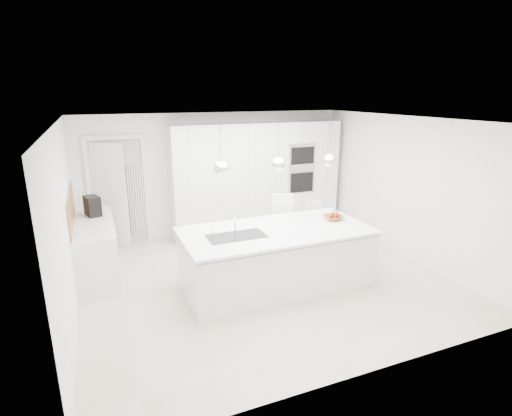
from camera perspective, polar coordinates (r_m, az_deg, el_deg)
name	(u,v)px	position (r m, az deg, el deg)	size (l,w,h in m)	color
floor	(263,278)	(6.54, 1.01, -9.99)	(5.50, 5.50, 0.00)	beige
wall_back	(216,174)	(8.38, -5.74, 4.88)	(5.50, 5.50, 0.00)	white
wall_left	(66,226)	(5.64, -25.54, -2.29)	(5.00, 5.00, 0.00)	white
ceiling	(264,120)	(5.88, 1.14, 12.44)	(5.50, 5.50, 0.00)	white
tall_cabinets	(257,178)	(8.39, 0.13, 4.27)	(3.60, 0.60, 2.30)	white
oven_stack	(302,168)	(8.46, 6.61, 5.64)	(0.62, 0.04, 1.05)	#A5A5A8
doorway_frame	(119,193)	(8.08, -19.00, 2.00)	(1.11, 0.08, 2.13)	white
hallway_door	(105,196)	(8.03, -20.73, 1.59)	(0.82, 0.04, 2.00)	white
radiator	(137,201)	(8.13, -16.64, 1.02)	(0.32, 0.04, 1.40)	white
left_base_cabinets	(96,249)	(7.03, -21.90, -5.48)	(0.60, 1.80, 0.86)	white
left_worktop	(93,223)	(6.88, -22.29, -1.99)	(0.62, 1.82, 0.04)	white
oak_backsplash	(71,209)	(6.82, -24.93, -0.08)	(0.02, 1.80, 0.50)	#A66836
island_base	(277,260)	(6.15, 3.01, -7.36)	(2.80, 1.20, 0.86)	white
island_worktop	(276,231)	(6.02, 2.87, -3.26)	(2.84, 1.40, 0.04)	white
island_sink	(237,241)	(5.77, -2.80, -4.80)	(0.84, 0.44, 0.18)	#3F3F42
island_tap	(235,222)	(5.88, -3.03, -1.99)	(0.02, 0.02, 0.30)	white
pendant_left	(221,168)	(5.41, -4.96, 5.66)	(0.20, 0.20, 0.20)	white
pendant_mid	(278,164)	(5.72, 3.23, 6.26)	(0.20, 0.20, 0.20)	white
pendant_right	(330,161)	(6.13, 10.47, 6.69)	(0.20, 0.20, 0.20)	white
fruit_bowl	(333,217)	(6.57, 10.98, -1.33)	(0.31, 0.31, 0.08)	#A66836
espresso_machine	(92,206)	(7.17, -22.33, 0.27)	(0.20, 0.31, 0.33)	black
bar_stool_left	(286,229)	(6.97, 4.27, -3.03)	(0.39, 0.55, 1.19)	white
bar_stool_right	(317,230)	(7.30, 8.65, -3.09)	(0.33, 0.46, 1.00)	white
apple_a	(338,216)	(6.58, 11.57, -1.08)	(0.07, 0.07, 0.07)	#9F120B
apple_b	(332,215)	(6.61, 10.85, -0.96)	(0.08, 0.08, 0.08)	#9F120B
apple_c	(337,215)	(6.58, 11.54, -1.04)	(0.08, 0.08, 0.08)	#9F120B
apple_extra_3	(332,216)	(6.53, 10.75, -1.15)	(0.08, 0.08, 0.08)	#9F120B
banana_bunch	(334,213)	(6.55, 11.02, -0.71)	(0.21, 0.21, 0.03)	yellow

